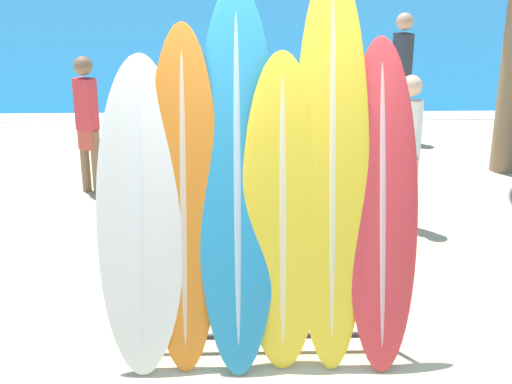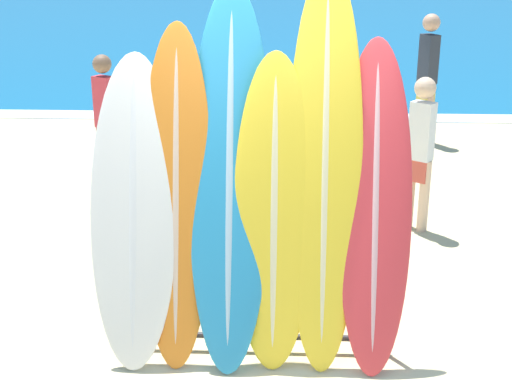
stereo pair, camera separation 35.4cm
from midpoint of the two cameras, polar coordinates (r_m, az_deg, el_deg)
The scene contains 12 objects.
ground_plane at distance 4.85m, azimuth 0.52°, elevation -14.83°, with size 160.00×160.00×0.00m, color beige.
surfboard_rack at distance 4.90m, azimuth -1.85°, elevation -7.87°, with size 1.93×0.04×0.89m.
surfboard_slot_0 at distance 4.76m, azimuth -11.32°, elevation -1.90°, with size 0.59×0.68×2.06m.
surfboard_slot_1 at distance 4.72m, azimuth -7.96°, elevation -0.65°, with size 0.48×0.66×2.25m.
surfboard_slot_2 at distance 4.69m, azimuth -3.68°, elevation 0.98°, with size 0.55×0.87×2.50m.
surfboard_slot_3 at distance 4.68m, azimuth -0.04°, elevation -1.74°, with size 0.54×0.56×2.08m.
surfboard_slot_4 at distance 4.67m, azimuth 3.94°, elevation 1.73°, with size 0.50×0.73×2.62m.
surfboard_slot_5 at distance 4.75m, azimuth 7.93°, elevation -1.09°, with size 0.49×0.72×2.16m.
person_near_water at distance 7.19m, azimuth -6.23°, elevation 4.67°, with size 0.27×0.29×1.68m.
person_mid_beach at distance 10.44m, azimuth 10.60°, elevation 9.42°, with size 0.27×0.31×1.81m.
person_far_left at distance 7.13m, azimuth 10.63°, elevation 3.65°, with size 0.26×0.25×1.53m.
person_far_right at distance 8.25m, azimuth -14.56°, elevation 5.59°, with size 0.27×0.24×1.56m.
Camera 1 is at (-0.32, -4.01, 2.72)m, focal length 50.00 mm.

